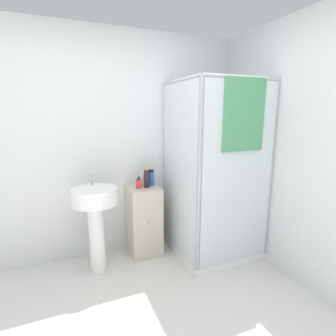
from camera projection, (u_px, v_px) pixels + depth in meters
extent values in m
cube|color=silver|center=(96.00, 147.00, 2.87)|extent=(6.40, 0.06, 2.50)
cube|color=white|center=(211.00, 246.00, 3.16)|extent=(0.89, 0.89, 0.09)
cylinder|color=#B2B2B7|center=(224.00, 162.00, 3.51)|extent=(0.04, 0.04, 1.95)
cylinder|color=#B2B2B7|center=(165.00, 166.00, 3.19)|extent=(0.04, 0.04, 1.95)
cylinder|color=#B2B2B7|center=(270.00, 175.00, 2.74)|extent=(0.04, 0.04, 1.95)
cylinder|color=#B2B2B7|center=(199.00, 184.00, 2.42)|extent=(0.04, 0.04, 1.95)
cylinder|color=#B2B2B7|center=(243.00, 77.00, 2.38)|extent=(0.85, 0.04, 0.04)
cylinder|color=#B2B2B7|center=(198.00, 86.00, 3.15)|extent=(0.85, 0.04, 0.04)
cylinder|color=#B2B2B7|center=(181.00, 80.00, 2.60)|extent=(0.04, 0.85, 0.04)
cylinder|color=#B2B2B7|center=(249.00, 84.00, 2.92)|extent=(0.04, 0.85, 0.04)
cube|color=silver|center=(238.00, 177.00, 2.56)|extent=(0.81, 0.01, 1.83)
cube|color=silver|center=(179.00, 172.00, 2.79)|extent=(0.01, 0.81, 1.83)
cylinder|color=#B7BABF|center=(213.00, 175.00, 3.41)|extent=(0.02, 0.02, 1.46)
cylinder|color=#B7BABF|center=(217.00, 116.00, 3.20)|extent=(0.07, 0.07, 0.04)
cube|color=#4C9966|center=(244.00, 115.00, 2.42)|extent=(0.45, 0.03, 0.67)
cube|color=beige|center=(144.00, 220.00, 3.03)|extent=(0.35, 0.37, 0.80)
sphere|color=gold|center=(149.00, 223.00, 2.84)|extent=(0.02, 0.02, 0.02)
cylinder|color=white|center=(97.00, 238.00, 2.67)|extent=(0.16, 0.16, 0.74)
cylinder|color=white|center=(94.00, 196.00, 2.57)|extent=(0.46, 0.46, 0.15)
cylinder|color=#B7BABF|center=(92.00, 179.00, 2.69)|extent=(0.02, 0.02, 0.13)
cube|color=#B7BABF|center=(92.00, 174.00, 2.65)|extent=(0.02, 0.07, 0.02)
cylinder|color=red|center=(139.00, 184.00, 2.87)|extent=(0.06, 0.06, 0.10)
cylinder|color=black|center=(139.00, 178.00, 2.86)|extent=(0.02, 0.02, 0.02)
cube|color=black|center=(139.00, 177.00, 2.84)|extent=(0.02, 0.03, 0.01)
cylinder|color=#281E33|center=(147.00, 179.00, 2.90)|extent=(0.06, 0.06, 0.20)
cylinder|color=gold|center=(147.00, 169.00, 2.88)|extent=(0.05, 0.05, 0.02)
cylinder|color=#2D66A3|center=(151.00, 179.00, 2.98)|extent=(0.06, 0.06, 0.16)
cylinder|color=black|center=(151.00, 171.00, 2.96)|extent=(0.05, 0.05, 0.02)
cylinder|color=white|center=(143.00, 180.00, 2.98)|extent=(0.05, 0.05, 0.12)
cylinder|color=silver|center=(143.00, 174.00, 2.97)|extent=(0.02, 0.02, 0.02)
cube|color=silver|center=(143.00, 173.00, 2.95)|extent=(0.01, 0.03, 0.01)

